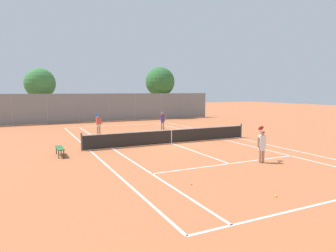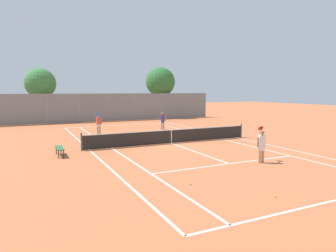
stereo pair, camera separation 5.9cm
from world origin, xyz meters
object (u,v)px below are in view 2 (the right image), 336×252
Objects in this scene: tennis_net at (171,136)px; courtside_bench at (60,148)px; player_near_side at (261,144)px; player_far_right at (163,120)px; player_far_left at (99,123)px; loose_tennis_ball_1 at (190,184)px; loose_tennis_ball_0 at (275,196)px; tree_behind_left at (41,84)px; tree_behind_right at (161,83)px.

courtside_bench is at bearing -172.92° from tennis_net.
player_near_side is at bearing -77.31° from tennis_net.
player_far_right is 1.07× the size of courtside_bench.
player_far_left reaches higher than loose_tennis_ball_1.
loose_tennis_ball_0 is (-1.46, -10.82, -0.48)m from tennis_net.
player_far_right reaches higher than loose_tennis_ball_1.
tree_behind_left is (-8.64, 25.75, 3.38)m from player_near_side.
player_far_left is at bearing 62.81° from courtside_bench.
player_far_right reaches higher than courtside_bench.
player_far_right is at bearing 69.04° from loose_tennis_ball_1.
player_far_left is 0.27× the size of tree_behind_right.
tree_behind_left reaches higher than loose_tennis_ball_0.
tennis_net reaches higher than courtside_bench.
tennis_net is 7.37m from player_far_right.
loose_tennis_ball_0 is 0.01× the size of tree_behind_left.
loose_tennis_ball_1 is (-3.36, -8.45, -0.48)m from tennis_net.
tree_behind_left reaches higher than tennis_net.
player_far_right is (0.97, 13.80, -0.02)m from player_near_side.
tree_behind_right reaches higher than tree_behind_left.
tree_behind_right reaches higher than loose_tennis_ball_0.
player_near_side is 13.84m from player_far_right.
player_far_left is at bearing 110.58° from player_near_side.
player_near_side reaches higher than courtside_bench.
player_far_right is at bearing 38.57° from courtside_bench.
tennis_net is 8.00× the size of courtside_bench.
player_far_right is 15.70m from tree_behind_left.
player_far_left is at bearing -73.71° from tree_behind_left.
loose_tennis_ball_1 is (-1.91, 2.37, 0.00)m from loose_tennis_ball_0.
tree_behind_left is 0.92× the size of tree_behind_right.
player_far_right reaches higher than tennis_net.
player_far_right is 0.24× the size of tree_behind_right.
tree_behind_left reaches higher than player_far_left.
loose_tennis_ball_0 is 11.51m from courtside_bench.
player_far_left is 13.31m from tree_behind_left.
tree_behind_right is (14.72, 19.22, 4.16)m from courtside_bench.
player_far_left is 0.29× the size of tree_behind_left.
tree_behind_left reaches higher than player_near_side.
loose_tennis_ball_0 and loose_tennis_ball_1 have the same top height.
tennis_net is at bearing 7.08° from courtside_bench.
tree_behind_right reaches higher than player_far_right.
tree_behind_left is at bearing 110.60° from tennis_net.
player_far_left is at bearing 118.15° from tennis_net.
loose_tennis_ball_0 is at bearing -106.98° from tree_behind_right.
loose_tennis_ball_0 is 30.51m from tree_behind_left.
loose_tennis_ball_1 is 27.89m from tree_behind_left.
tennis_net is 6.76× the size of player_near_side.
tennis_net is 9.11m from loose_tennis_ball_1.
player_far_right is 18.19m from loose_tennis_ball_0.
tree_behind_right is (8.90, 29.13, 4.54)m from loose_tennis_ball_0.
tennis_net is 7.38m from player_far_left.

